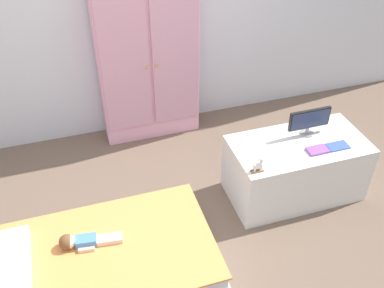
{
  "coord_description": "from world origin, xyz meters",
  "views": [
    {
      "loc": [
        -0.44,
        -1.94,
        2.46
      ],
      "look_at": [
        0.31,
        0.41,
        0.55
      ],
      "focal_mm": 41.29,
      "sensor_mm": 36.0,
      "label": 1
    }
  ],
  "objects": [
    {
      "name": "book_blue",
      "position": [
        1.34,
        0.14,
        0.49
      ],
      "size": [
        0.16,
        0.1,
        0.01
      ],
      "primitive_type": "cube",
      "color": "blue",
      "rests_on": "tv_stand"
    },
    {
      "name": "ground_plane",
      "position": [
        0.0,
        0.0,
        -0.01
      ],
      "size": [
        10.0,
        10.0,
        0.02
      ],
      "primitive_type": "cube",
      "color": "brown"
    },
    {
      "name": "rocking_horse_toy",
      "position": [
        0.67,
        0.07,
        0.54
      ],
      "size": [
        0.09,
        0.04,
        0.11
      ],
      "color": "#8E6642",
      "rests_on": "tv_stand"
    },
    {
      "name": "doll",
      "position": [
        -0.56,
        -0.0,
        0.29
      ],
      "size": [
        0.39,
        0.14,
        0.1
      ],
      "color": "#4C84C6",
      "rests_on": "bed"
    },
    {
      "name": "wardrobe",
      "position": [
        0.23,
        1.4,
        0.75
      ],
      "size": [
        0.85,
        0.28,
        1.49
      ],
      "color": "#EFADCC",
      "rests_on": "ground_plane"
    },
    {
      "name": "tv_monitor",
      "position": [
        1.2,
        0.35,
        0.61
      ],
      "size": [
        0.33,
        0.1,
        0.21
      ],
      "color": "#99999E",
      "rests_on": "tv_stand"
    },
    {
      "name": "bed",
      "position": [
        -0.47,
        -0.09,
        0.12
      ],
      "size": [
        1.49,
        0.86,
        0.25
      ],
      "color": "white",
      "rests_on": "ground_plane"
    },
    {
      "name": "tv_stand",
      "position": [
        1.1,
        0.26,
        0.24
      ],
      "size": [
        1.01,
        0.53,
        0.48
      ],
      "primitive_type": "cube",
      "color": "silver",
      "rests_on": "ground_plane"
    },
    {
      "name": "book_purple",
      "position": [
        1.17,
        0.14,
        0.49
      ],
      "size": [
        0.15,
        0.1,
        0.02
      ],
      "primitive_type": "cube",
      "color": "#8E51B2",
      "rests_on": "tv_stand"
    },
    {
      "name": "pillow",
      "position": [
        -1.02,
        -0.09,
        0.29
      ],
      "size": [
        0.32,
        0.62,
        0.06
      ],
      "primitive_type": "cube",
      "color": "silver",
      "rests_on": "bed"
    }
  ]
}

